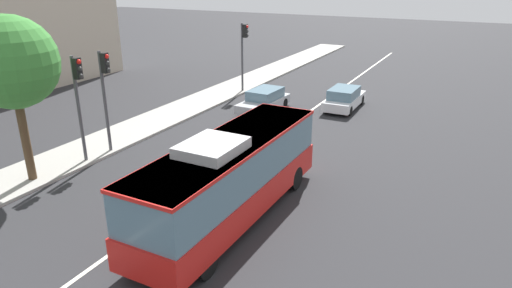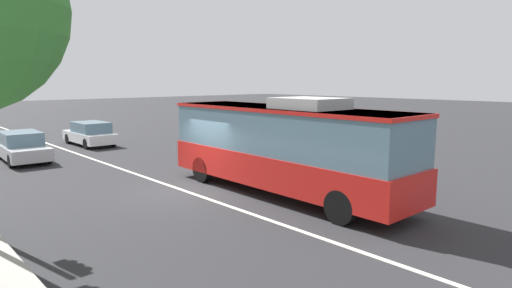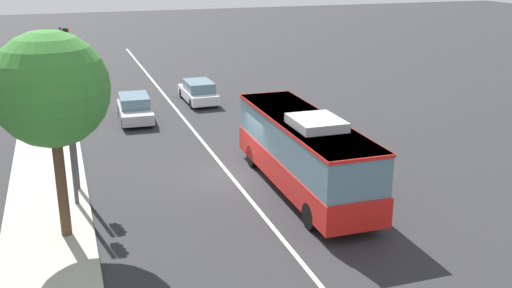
{
  "view_description": "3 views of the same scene",
  "coord_description": "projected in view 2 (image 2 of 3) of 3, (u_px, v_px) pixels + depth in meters",
  "views": [
    {
      "loc": [
        -15.72,
        -10.05,
        8.71
      ],
      "look_at": [
        -0.69,
        -2.32,
        2.27
      ],
      "focal_mm": 31.73,
      "sensor_mm": 36.0,
      "label": 1
    },
    {
      "loc": [
        -13.22,
        8.32,
        4.03
      ],
      "look_at": [
        -1.69,
        -2.12,
        1.71
      ],
      "focal_mm": 30.11,
      "sensor_mm": 36.0,
      "label": 2
    },
    {
      "loc": [
        -23.45,
        6.7,
        9.45
      ],
      "look_at": [
        -2.21,
        -0.54,
        2.06
      ],
      "focal_mm": 40.65,
      "sensor_mm": 36.0,
      "label": 3
    }
  ],
  "objects": [
    {
      "name": "ground_plane",
      "position": [
        183.0,
        190.0,
        15.81
      ],
      "size": [
        160.0,
        160.0,
        0.0
      ],
      "primitive_type": "plane",
      "color": "#28282B"
    },
    {
      "name": "lane_centre_line",
      "position": [
        183.0,
        190.0,
        15.81
      ],
      "size": [
        76.0,
        0.16,
        0.01
      ],
      "primitive_type": "cube",
      "color": "silver",
      "rests_on": "ground_plane"
    },
    {
      "name": "transit_bus",
      "position": [
        283.0,
        144.0,
        15.06
      ],
      "size": [
        10.03,
        2.6,
        3.46
      ],
      "rotation": [
        0.0,
        0.0,
        -0.01
      ],
      "color": "red",
      "rests_on": "ground_plane"
    },
    {
      "name": "sedan_silver",
      "position": [
        22.0,
        147.0,
        21.49
      ],
      "size": [
        4.57,
        1.99,
        1.46
      ],
      "rotation": [
        0.0,
        0.0,
        3.1
      ],
      "color": "#B7BABF",
      "rests_on": "ground_plane"
    },
    {
      "name": "sedan_white_ahead",
      "position": [
        90.0,
        134.0,
        26.71
      ],
      "size": [
        4.52,
        1.85,
        1.46
      ],
      "rotation": [
        0.0,
        0.0,
        0.01
      ],
      "color": "white",
      "rests_on": "ground_plane"
    }
  ]
}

